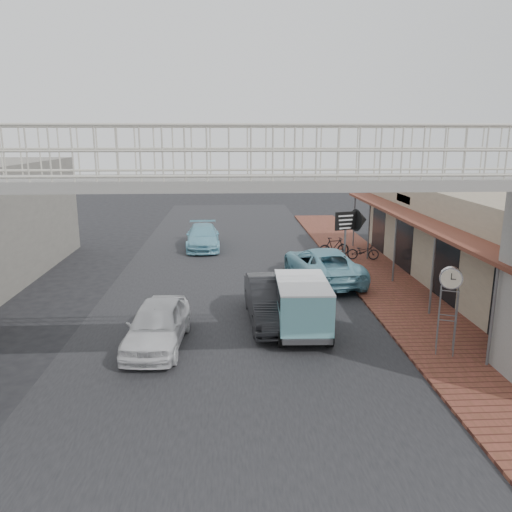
{
  "coord_description": "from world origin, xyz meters",
  "views": [
    {
      "loc": [
        0.01,
        -15.07,
        6.13
      ],
      "look_at": [
        0.95,
        2.82,
        1.8
      ],
      "focal_mm": 35.0,
      "sensor_mm": 36.0,
      "label": 1
    }
  ],
  "objects": [
    {
      "name": "shophouse_row",
      "position": [
        10.97,
        4.0,
        2.01
      ],
      "size": [
        7.2,
        18.0,
        4.0
      ],
      "color": "gray",
      "rests_on": "ground"
    },
    {
      "name": "angkot_curb",
      "position": [
        3.95,
        5.48,
        0.74
      ],
      "size": [
        3.1,
        5.58,
        1.48
      ],
      "primitive_type": "imported",
      "rotation": [
        0.0,
        0.0,
        3.27
      ],
      "color": "#6FAEC0",
      "rests_on": "ground"
    },
    {
      "name": "footbridge",
      "position": [
        0.0,
        -4.0,
        3.18
      ],
      "size": [
        16.4,
        2.4,
        6.34
      ],
      "color": "gray",
      "rests_on": "ground"
    },
    {
      "name": "road_strip",
      "position": [
        0.0,
        0.0,
        0.01
      ],
      "size": [
        10.0,
        60.0,
        0.01
      ],
      "primitive_type": "cube",
      "color": "black",
      "rests_on": "ground"
    },
    {
      "name": "angkot_van",
      "position": [
        2.24,
        -0.17,
        1.11
      ],
      "size": [
        1.73,
        3.6,
        1.74
      ],
      "rotation": [
        0.0,
        0.0,
        -0.03
      ],
      "color": "black",
      "rests_on": "ground"
    },
    {
      "name": "street_clock",
      "position": [
        6.08,
        -2.15,
        2.19
      ],
      "size": [
        0.65,
        0.63,
        2.52
      ],
      "rotation": [
        0.0,
        0.0,
        -0.39
      ],
      "color": "#59595B",
      "rests_on": "sidewalk"
    },
    {
      "name": "motorcycle_near",
      "position": [
        6.62,
        8.83,
        0.51
      ],
      "size": [
        1.62,
        0.79,
        0.82
      ],
      "primitive_type": "imported",
      "rotation": [
        0.0,
        0.0,
        1.41
      ],
      "color": "black",
      "rests_on": "sidewalk"
    },
    {
      "name": "motorcycle_far",
      "position": [
        5.3,
        9.58,
        0.59
      ],
      "size": [
        1.7,
        0.74,
        0.99
      ],
      "primitive_type": "imported",
      "rotation": [
        0.0,
        0.0,
        1.74
      ],
      "color": "black",
      "rests_on": "sidewalk"
    },
    {
      "name": "sidewalk",
      "position": [
        6.5,
        3.0,
        0.05
      ],
      "size": [
        3.0,
        40.0,
        0.1
      ],
      "primitive_type": "cube",
      "color": "brown",
      "rests_on": "ground"
    },
    {
      "name": "white_hatchback",
      "position": [
        -2.19,
        -1.04,
        0.67
      ],
      "size": [
        1.85,
        4.06,
        1.35
      ],
      "primitive_type": "imported",
      "rotation": [
        0.0,
        0.0,
        -0.06
      ],
      "color": "white",
      "rests_on": "ground"
    },
    {
      "name": "angkot_far",
      "position": [
        -1.52,
        12.29,
        0.64
      ],
      "size": [
        2.01,
        4.51,
        1.28
      ],
      "primitive_type": "imported",
      "rotation": [
        0.0,
        0.0,
        0.05
      ],
      "color": "#7ABED4",
      "rests_on": "ground"
    },
    {
      "name": "ground",
      "position": [
        0.0,
        0.0,
        0.0
      ],
      "size": [
        120.0,
        120.0,
        0.0
      ],
      "primitive_type": "plane",
      "color": "black",
      "rests_on": "ground"
    },
    {
      "name": "arrow_sign",
      "position": [
        5.87,
        6.99,
        2.38
      ],
      "size": [
        1.71,
        1.14,
        2.82
      ],
      "rotation": [
        0.0,
        0.0,
        0.31
      ],
      "color": "#59595B",
      "rests_on": "sidewalk"
    },
    {
      "name": "dark_sedan",
      "position": [
        1.4,
        0.77,
        0.75
      ],
      "size": [
        1.81,
        4.62,
        1.5
      ],
      "primitive_type": "imported",
      "rotation": [
        0.0,
        0.0,
        0.05
      ],
      "color": "black",
      "rests_on": "ground"
    }
  ]
}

